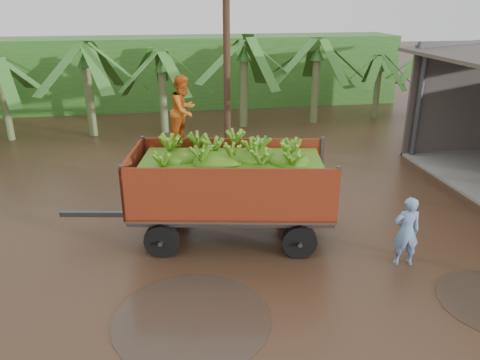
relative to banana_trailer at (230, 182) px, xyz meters
name	(u,v)px	position (x,y,z in m)	size (l,w,h in m)	color
ground	(327,242)	(2.25, -0.74, -1.43)	(100.00, 100.00, 0.00)	black
hedge_north	(193,71)	(0.25, 15.26, 0.37)	(22.00, 3.00, 3.60)	#2D661E
banana_trailer	(230,182)	(0.00, 0.00, 0.00)	(6.66, 3.10, 3.85)	#AC3218
man_blue	(406,231)	(3.57, -1.94, -0.63)	(0.58, 0.38, 1.60)	#688EBE
utility_pole	(227,43)	(0.76, 5.77, 2.66)	(1.20, 0.24, 8.08)	#47301E
banana_plants	(99,116)	(-3.56, 5.50, 0.42)	(23.93, 19.81, 4.08)	#2D661E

